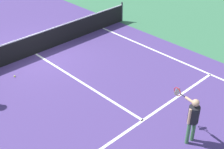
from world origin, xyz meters
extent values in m
plane|color=#38724C|center=(0.00, 0.00, 0.00)|extent=(60.00, 60.00, 0.00)
cube|color=#4C387A|center=(0.00, 0.00, 0.00)|extent=(10.62, 24.40, 0.00)
cube|color=white|center=(4.11, -5.95, 0.00)|extent=(0.10, 11.89, 0.01)
cube|color=white|center=(0.00, -6.40, 0.00)|extent=(8.22, 0.10, 0.01)
cube|color=white|center=(0.00, -3.20, 0.00)|extent=(0.10, 6.40, 0.01)
cylinder|color=#33383D|center=(5.52, 0.00, 0.54)|extent=(0.09, 0.09, 1.07)
cube|color=black|center=(0.00, 0.00, 0.46)|extent=(11.05, 0.02, 0.91)
cube|color=white|center=(0.00, 0.00, 0.94)|extent=(11.05, 0.03, 0.05)
cylinder|color=#3F7247|center=(0.17, -7.99, 0.38)|extent=(0.11, 0.11, 0.77)
cylinder|color=#3F7247|center=(0.39, -8.03, 0.38)|extent=(0.11, 0.11, 0.77)
cylinder|color=black|center=(0.28, -8.01, 1.03)|extent=(0.32, 0.32, 0.54)
sphere|color=tan|center=(0.28, -8.01, 1.45)|extent=(0.21, 0.21, 0.21)
cylinder|color=tan|center=(0.11, -7.98, 1.04)|extent=(0.08, 0.08, 0.52)
cylinder|color=tan|center=(0.49, -7.78, 1.25)|extent=(0.17, 0.53, 0.08)
cylinder|color=black|center=(0.55, -7.41, 1.25)|extent=(0.07, 0.22, 0.03)
torus|color=red|center=(0.59, -7.18, 1.25)|extent=(0.07, 0.28, 0.28)
cylinder|color=silver|center=(0.59, -7.18, 1.25)|extent=(0.25, 0.05, 0.25)
sphere|color=#CCE033|center=(-1.66, -1.09, 0.03)|extent=(0.07, 0.07, 0.07)
camera|label=1|loc=(-6.30, -11.48, 6.78)|focal=51.04mm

